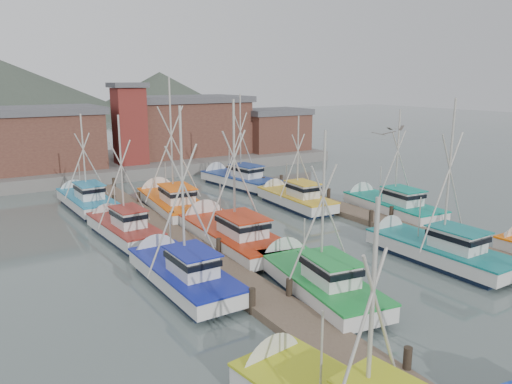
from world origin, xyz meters
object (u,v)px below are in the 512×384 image
boat_4 (313,278)px  boat_8 (229,233)px  lookout_tower (130,123)px  boat_12 (171,202)px

boat_4 → boat_8: size_ratio=0.89×
lookout_tower → boat_4: bearing=-93.7°
boat_8 → boat_12: (0.05, 9.66, 0.01)m
lookout_tower → boat_12: size_ratio=0.76×
lookout_tower → boat_4: lookout_tower is taller
boat_8 → boat_12: 9.66m
lookout_tower → boat_12: (-2.22, -16.37, -4.86)m
boat_8 → lookout_tower: bearing=86.5°
lookout_tower → boat_8: 26.58m
boat_4 → boat_12: 18.18m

